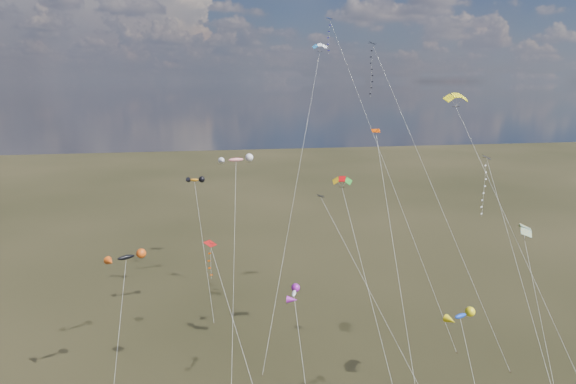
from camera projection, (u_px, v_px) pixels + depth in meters
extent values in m
cube|color=black|center=(372.00, 43.00, 63.72)|extent=(1.11, 1.13, 0.35)
cylinder|color=silver|center=(437.00, 197.00, 59.66)|extent=(10.63, 18.17, 35.57)
cube|color=#332316|center=(511.00, 372.00, 55.59)|extent=(0.10, 0.10, 0.12)
cube|color=#081950|center=(329.00, 18.00, 67.95)|extent=(0.94, 0.94, 0.30)
cylinder|color=silver|center=(389.00, 175.00, 63.76)|extent=(10.96, 19.26, 39.10)
cube|color=#332316|center=(457.00, 353.00, 59.57)|extent=(0.10, 0.10, 0.12)
cube|color=black|center=(321.00, 196.00, 58.02)|extent=(0.76, 0.79, 0.24)
cylinder|color=silver|center=(369.00, 289.00, 54.94)|extent=(8.05, 11.87, 18.24)
cube|color=#A21110|center=(210.00, 244.00, 52.10)|extent=(1.40, 1.40, 0.38)
cylinder|color=silver|center=(239.00, 338.00, 48.08)|extent=(4.48, 12.42, 14.80)
cube|color=#111750|center=(487.00, 157.00, 52.68)|extent=(0.91, 0.95, 0.35)
cylinder|color=silver|center=(527.00, 299.00, 46.39)|extent=(0.82, 18.05, 23.30)
cube|color=#DE4000|center=(376.00, 131.00, 51.68)|extent=(0.96, 0.93, 0.30)
cylinder|color=silver|center=(399.00, 281.00, 46.92)|extent=(0.15, 15.61, 26.07)
cylinder|color=silver|center=(531.00, 264.00, 46.22)|extent=(5.43, 21.09, 29.53)
cylinder|color=silver|center=(296.00, 184.00, 65.61)|extent=(12.68, 27.82, 36.26)
cube|color=#332316|center=(262.00, 375.00, 54.95)|extent=(0.10, 0.10, 0.12)
cylinder|color=silver|center=(548.00, 345.00, 43.69)|extent=(0.99, 10.30, 17.90)
cylinder|color=silver|center=(374.00, 306.00, 47.64)|extent=(1.48, 17.80, 20.90)
ellipsoid|color=black|center=(126.00, 257.00, 51.14)|extent=(3.62, 2.65, 1.02)
cylinder|color=silver|center=(118.00, 339.00, 48.95)|extent=(1.44, 7.33, 13.75)
ellipsoid|color=orange|center=(194.00, 180.00, 73.34)|extent=(2.71, 1.85, 1.07)
cylinder|color=silver|center=(204.00, 248.00, 70.10)|extent=(1.91, 10.86, 17.13)
cube|color=#332316|center=(214.00, 323.00, 66.84)|extent=(0.10, 0.10, 0.12)
ellipsoid|color=silver|center=(294.00, 293.00, 42.34)|extent=(1.49, 2.45, 0.79)
ellipsoid|color=red|center=(236.00, 160.00, 63.95)|extent=(3.99, 1.89, 1.19)
cylinder|color=silver|center=(234.00, 265.00, 57.59)|extent=(2.35, 17.50, 21.37)
ellipsoid|color=#133CC2|center=(460.00, 316.00, 39.58)|extent=(2.56, 1.68, 0.89)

